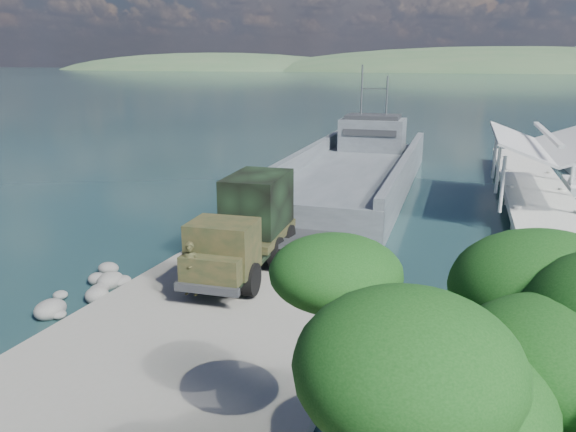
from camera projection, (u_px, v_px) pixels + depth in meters
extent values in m
plane|color=#173837|center=(223.00, 321.00, 21.08)|extent=(1400.00, 1400.00, 0.00)
cube|color=gray|center=(211.00, 326.00, 20.10)|extent=(10.00, 18.00, 0.50)
cube|color=#B6B4AB|center=(543.00, 206.00, 33.66)|extent=(4.00, 44.00, 0.50)
cube|color=#4C535A|center=(352.00, 183.00, 42.73)|extent=(8.59, 28.23, 2.35)
cube|color=#4C535A|center=(303.00, 158.00, 43.38)|extent=(0.69, 28.19, 1.22)
cube|color=#4C535A|center=(406.00, 164.00, 41.15)|extent=(0.69, 28.19, 1.22)
cube|color=#4C535A|center=(303.00, 227.00, 29.69)|extent=(8.46, 0.41, 2.44)
cube|color=#4C535A|center=(373.00, 135.00, 50.70)|extent=(5.65, 3.78, 2.82)
cube|color=#2C2E31|center=(373.00, 117.00, 50.27)|extent=(4.71, 3.03, 0.38)
cylinder|color=gray|center=(362.00, 92.00, 50.01)|extent=(0.15, 0.15, 4.70)
cylinder|color=gray|center=(387.00, 98.00, 49.50)|extent=(0.15, 0.15, 3.76)
cylinder|color=black|center=(196.00, 273.00, 22.60)|extent=(0.50, 1.34, 1.32)
cylinder|color=black|center=(251.00, 279.00, 22.00)|extent=(0.50, 1.34, 1.32)
cylinder|color=black|center=(227.00, 247.00, 25.81)|extent=(0.50, 1.34, 1.32)
cylinder|color=black|center=(276.00, 251.00, 25.22)|extent=(0.50, 1.34, 1.32)
cylinder|color=black|center=(242.00, 234.00, 27.70)|extent=(0.50, 1.34, 1.32)
cylinder|color=black|center=(288.00, 238.00, 27.11)|extent=(0.50, 1.34, 1.32)
cube|color=black|center=(247.00, 250.00, 24.90)|extent=(2.51, 7.80, 0.25)
cube|color=#232F1A|center=(223.00, 246.00, 22.07)|extent=(2.61, 2.12, 2.03)
cube|color=#232F1A|center=(211.00, 269.00, 21.07)|extent=(2.37, 1.00, 1.02)
cube|color=#232F1A|center=(257.00, 233.00, 26.13)|extent=(2.70, 4.76, 0.36)
cube|color=black|center=(258.00, 202.00, 25.93)|extent=(2.57, 3.95, 2.54)
cube|color=#2C2E31|center=(207.00, 289.00, 20.76)|extent=(2.55, 0.34, 0.30)
imported|color=#232F1A|center=(191.00, 279.00, 21.09)|extent=(0.82, 0.60, 2.06)
cube|color=silver|center=(574.00, 167.00, 50.23)|extent=(1.82, 5.36, 0.87)
ellipsoid|color=#103D10|center=(519.00, 369.00, 7.74)|extent=(5.32, 4.94, 2.28)
ellipsoid|color=#103D10|center=(336.00, 272.00, 11.29)|extent=(2.66, 2.66, 1.52)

